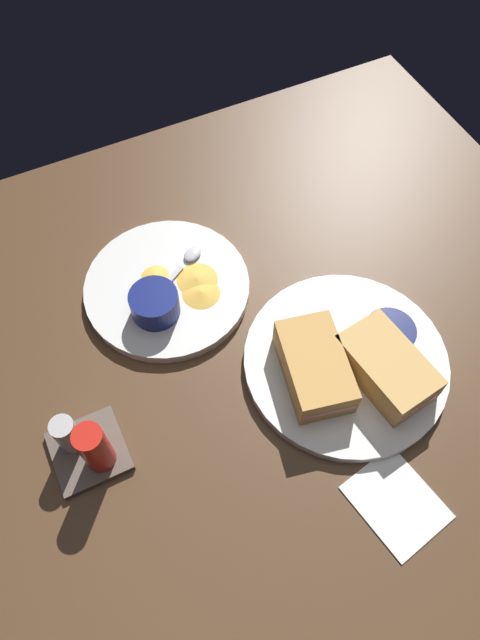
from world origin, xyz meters
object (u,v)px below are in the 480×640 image
object	(u,v)px
plate_sandwich_main	(345,361)
sandwich_half_far	(386,367)
ramekin_light_gravy	(154,303)
spoon_by_gravy_ramekin	(187,260)
plate_chips_companion	(167,287)
spoon_by_dark_ramekin	(347,345)
condiment_caddy	(87,446)
sandwich_half_near	(316,369)
ramekin_dark_sauce	(389,336)

from	to	relation	value
plate_sandwich_main	sandwich_half_far	bearing A→B (deg)	-144.10
ramekin_light_gravy	spoon_by_gravy_ramekin	bearing A→B (deg)	-50.24
plate_chips_companion	spoon_by_gravy_ramekin	size ratio (longest dim) A/B	2.62
plate_sandwich_main	spoon_by_gravy_ramekin	bearing A→B (deg)	28.16
spoon_by_dark_ramekin	plate_sandwich_main	bearing A→B (deg)	145.87
plate_sandwich_main	condiment_caddy	distance (cm)	35.56
ramekin_light_gravy	spoon_by_dark_ramekin	bearing A→B (deg)	-127.70
spoon_by_dark_ramekin	ramekin_light_gravy	size ratio (longest dim) A/B	1.42
sandwich_half_near	spoon_by_dark_ramekin	distance (cm)	6.93
ramekin_light_gravy	sandwich_half_far	bearing A→B (deg)	-133.57
sandwich_half_near	ramekin_dark_sauce	bearing A→B (deg)	-88.98
sandwich_half_far	plate_sandwich_main	bearing A→B (deg)	35.90
spoon_by_dark_ramekin	plate_chips_companion	bearing A→B (deg)	42.33
spoon_by_dark_ramekin	ramekin_light_gravy	distance (cm)	27.22
sandwich_half_far	spoon_by_dark_ramekin	size ratio (longest dim) A/B	1.44
plate_sandwich_main	sandwich_half_near	size ratio (longest dim) A/B	1.93
ramekin_dark_sauce	condiment_caddy	xyz separation A→B (cm)	(3.03, 41.63, 0.02)
sandwich_half_far	ramekin_dark_sauce	bearing A→B (deg)	-38.62
sandwich_half_near	sandwich_half_far	xyz separation A→B (cm)	(-3.75, -8.38, 0.00)
ramekin_light_gravy	plate_sandwich_main	bearing A→B (deg)	-131.54
plate_sandwich_main	plate_chips_companion	size ratio (longest dim) A/B	1.15
sandwich_half_near	ramekin_dark_sauce	xyz separation A→B (cm)	(0.21, -11.54, -0.61)
sandwich_half_near	plate_chips_companion	distance (cm)	25.61
sandwich_half_far	spoon_by_gravy_ramekin	xyz separation A→B (cm)	(28.61, 16.13, -2.04)
plate_sandwich_main	spoon_by_dark_ramekin	distance (cm)	2.17
plate_sandwich_main	sandwich_half_near	world-z (taller)	sandwich_half_near
sandwich_half_near	ramekin_light_gravy	world-z (taller)	sandwich_half_near
sandwich_half_near	sandwich_half_far	bearing A→B (deg)	-114.10
spoon_by_dark_ramekin	ramekin_light_gravy	world-z (taller)	ramekin_light_gravy
ramekin_dark_sauce	spoon_by_gravy_ramekin	world-z (taller)	ramekin_dark_sauce
plate_chips_companion	spoon_by_gravy_ramekin	bearing A→B (deg)	-59.97
plate_chips_companion	spoon_by_gravy_ramekin	world-z (taller)	spoon_by_gravy_ramekin
spoon_by_dark_ramekin	plate_chips_companion	xyz separation A→B (cm)	(20.26, 18.45, -1.16)
ramekin_dark_sauce	spoon_by_dark_ramekin	bearing A→B (deg)	70.49
ramekin_dark_sauce	plate_chips_companion	distance (cm)	32.51
spoon_by_gravy_ramekin	condiment_caddy	xyz separation A→B (cm)	(-21.62, 22.34, 1.44)
plate_sandwich_main	spoon_by_gravy_ramekin	size ratio (longest dim) A/B	3.01
plate_sandwich_main	spoon_by_gravy_ramekin	xyz separation A→B (cm)	(24.32, 13.02, 1.16)
sandwich_half_far	ramekin_light_gravy	bearing A→B (deg)	46.43
plate_sandwich_main	plate_chips_companion	bearing A→B (deg)	38.67
ramekin_dark_sauce	ramekin_light_gravy	world-z (taller)	ramekin_light_gravy
plate_sandwich_main	sandwich_half_far	distance (cm)	6.19
sandwich_half_far	ramekin_light_gravy	world-z (taller)	sandwich_half_far
sandwich_half_near	ramekin_light_gravy	size ratio (longest dim) A/B	2.09
sandwich_half_near	condiment_caddy	xyz separation A→B (cm)	(3.24, 30.09, -0.59)
sandwich_half_far	spoon_by_dark_ramekin	world-z (taller)	sandwich_half_far
ramekin_dark_sauce	condiment_caddy	size ratio (longest dim) A/B	0.74
ramekin_light_gravy	spoon_by_gravy_ramekin	xyz separation A→B (cm)	(6.19, -7.44, -1.77)
plate_sandwich_main	spoon_by_dark_ramekin	size ratio (longest dim) A/B	2.85
sandwich_half_near	condiment_caddy	bearing A→B (deg)	83.86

